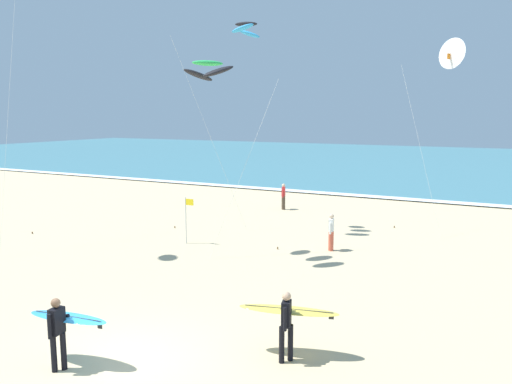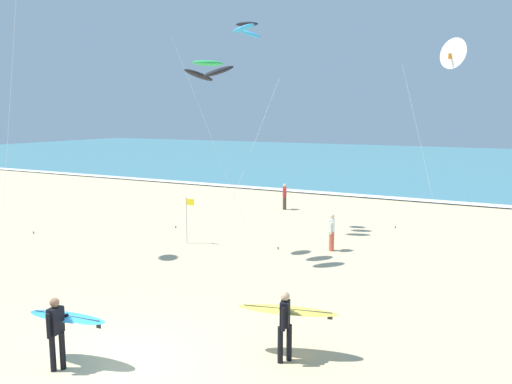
# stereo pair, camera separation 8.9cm
# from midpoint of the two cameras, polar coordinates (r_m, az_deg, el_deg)

# --- Properties ---
(ground_plane) EXTENTS (160.00, 160.00, 0.00)m
(ground_plane) POSITION_cam_midpoint_polar(r_m,az_deg,el_deg) (12.99, -14.86, -17.87)
(ground_plane) COLOR #D1BA8E
(ocean_water) EXTENTS (160.00, 60.00, 0.08)m
(ocean_water) POSITION_cam_midpoint_polar(r_m,az_deg,el_deg) (65.28, 20.60, 3.11)
(ocean_water) COLOR teal
(ocean_water) RESTS_ON ground
(shoreline_foam) EXTENTS (160.00, 1.16, 0.01)m
(shoreline_foam) POSITION_cam_midpoint_polar(r_m,az_deg,el_deg) (36.19, 14.58, -0.60)
(shoreline_foam) COLOR white
(shoreline_foam) RESTS_ON ocean_water
(surfer_lead) EXTENTS (2.13, 1.03, 1.71)m
(surfer_lead) POSITION_cam_midpoint_polar(r_m,az_deg,el_deg) (12.74, -20.71, -13.55)
(surfer_lead) COLOR black
(surfer_lead) RESTS_ON ground
(surfer_trailing) EXTENTS (2.47, 1.21, 1.71)m
(surfer_trailing) POSITION_cam_midpoint_polar(r_m,az_deg,el_deg) (12.37, 3.60, -13.63)
(surfer_trailing) COLOR black
(surfer_trailing) RESTS_ON ground
(kite_delta_ivory_near) EXTENTS (3.14, 1.90, 9.09)m
(kite_delta_ivory_near) POSITION_cam_midpoint_polar(r_m,az_deg,el_deg) (24.78, 21.12, 14.19)
(kite_delta_ivory_near) COLOR white
(kite_delta_ivory_near) RESTS_ON ground
(kite_arc_emerald_far) EXTENTS (3.23, 3.85, 7.76)m
(kite_arc_emerald_far) POSITION_cam_midpoint_polar(r_m,az_deg,el_deg) (20.02, -5.23, 13.38)
(kite_arc_emerald_far) COLOR black
(kite_arc_emerald_far) RESTS_ON ground
(kite_arc_charcoal_high) EXTENTS (4.43, 2.41, 10.02)m
(kite_arc_charcoal_high) POSITION_cam_midpoint_polar(r_m,az_deg,el_deg) (25.12, -0.93, 17.69)
(kite_arc_charcoal_high) COLOR #2D99DB
(kite_arc_charcoal_high) RESTS_ON ground
(bystander_red_top) EXTENTS (0.25, 0.49, 1.59)m
(bystander_red_top) POSITION_cam_midpoint_polar(r_m,az_deg,el_deg) (31.01, 3.29, -0.49)
(bystander_red_top) COLOR #4C3D2D
(bystander_red_top) RESTS_ON ground
(bystander_white_top) EXTENTS (0.23, 0.50, 1.59)m
(bystander_white_top) POSITION_cam_midpoint_polar(r_m,az_deg,el_deg) (21.89, 8.56, -4.44)
(bystander_white_top) COLOR #D8593F
(bystander_white_top) RESTS_ON ground
(lifeguard_flag) EXTENTS (0.45, 0.05, 2.10)m
(lifeguard_flag) POSITION_cam_midpoint_polar(r_m,az_deg,el_deg) (22.95, -7.55, -2.65)
(lifeguard_flag) COLOR silver
(lifeguard_flag) RESTS_ON ground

